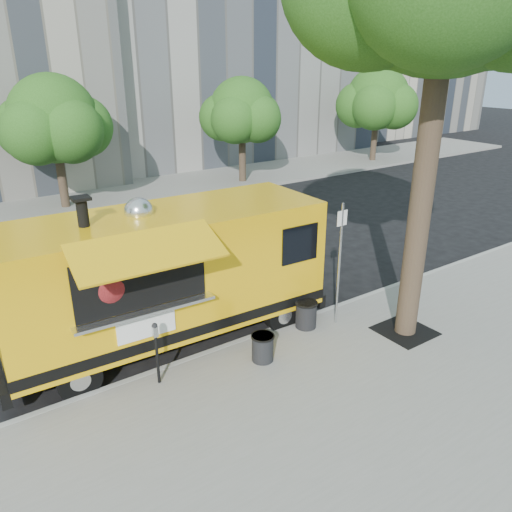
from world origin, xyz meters
The scene contains 14 objects.
ground centered at (0.00, 0.00, 0.00)m, with size 120.00×120.00×0.00m, color black.
sidewalk centered at (0.00, -4.00, 0.07)m, with size 60.00×6.00×0.15m, color gray.
curb centered at (0.00, -0.93, 0.07)m, with size 60.00×0.14×0.16m, color #999993.
far_sidewalk centered at (0.00, 13.50, 0.07)m, with size 60.00×5.00×0.15m, color gray.
building_right centered at (30.00, 24.00, 8.00)m, with size 16.00×12.00×16.00m, color #BBB09C.
tree_well centered at (2.60, -2.80, 0.15)m, with size 1.20×1.20×0.02m, color black.
far_tree_b centered at (-1.00, 12.70, 3.83)m, with size 3.60×3.60×5.50m.
far_tree_c centered at (8.00, 12.40, 3.72)m, with size 3.24×3.24×5.21m.
far_tree_d centered at (18.00, 12.60, 3.89)m, with size 3.78×3.78×5.64m.
sign_post centered at (1.55, -1.55, 1.85)m, with size 0.28×0.06×3.00m.
parking_meter centered at (-3.00, -1.35, 0.98)m, with size 0.11×0.11×1.33m.
food_truck centered at (-2.04, 0.17, 1.72)m, with size 7.46×3.55×3.66m.
trash_bin_left centered at (-0.86, -1.87, 0.47)m, with size 0.50×0.50×0.60m.
trash_bin_right centered at (0.82, -1.30, 0.49)m, with size 0.54×0.54×0.65m.
Camera 1 is at (-6.13, -9.24, 6.13)m, focal length 35.00 mm.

